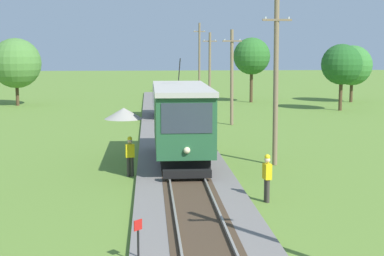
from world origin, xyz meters
The scene contains 14 objects.
red_tram centered at (0.00, 16.52, 2.19)m, with size 2.60×8.54×4.79m.
freight_car centered at (0.00, 34.96, 1.56)m, with size 2.40×5.20×2.31m.
utility_pole_near_tram centered at (4.50, 16.33, 4.02)m, with size 1.40×0.47×7.85m.
utility_pole_mid centered at (4.50, 30.87, 3.55)m, with size 1.40×0.57×6.91m.
utility_pole_far centered at (4.50, 46.13, 3.63)m, with size 1.40×0.46×7.08m.
utility_pole_distant centered at (4.50, 57.77, 4.34)m, with size 1.40×0.40×8.48m.
trackside_signal_marker centered at (-1.85, 3.90, 0.67)m, with size 0.21×0.21×1.18m.
gravel_pile centered at (-3.53, 34.89, 0.44)m, with size 3.08×3.08×0.88m, color #9E998E.
track_worker centered at (2.74, 9.62, 0.98)m, with size 0.30×0.41×1.78m.
second_worker centered at (-2.38, 14.24, 0.98)m, with size 0.42×0.30×1.78m.
tree_left_near centered at (-14.28, 46.19, 4.10)m, with size 4.81×4.81×6.52m.
tree_right_near centered at (15.61, 39.60, 4.11)m, with size 3.62×3.62×5.93m.
tree_right_far centered at (8.99, 47.85, 4.72)m, with size 3.77×3.77×6.62m.
tree_horizon centered at (19.33, 47.24, 3.78)m, with size 4.09×4.09×5.83m.
Camera 1 is at (-1.53, -10.64, 5.64)m, focal length 53.82 mm.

